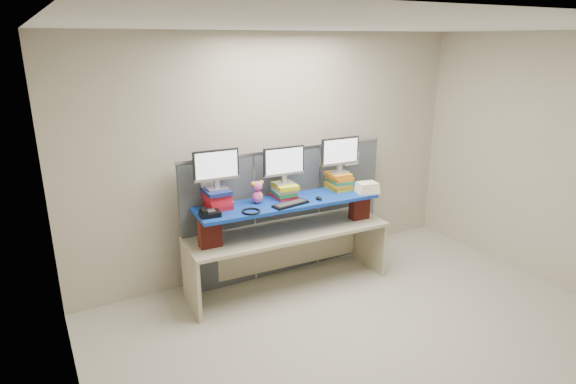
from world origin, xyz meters
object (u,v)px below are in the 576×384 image
desk (288,241)px  keyboard (291,204)px  blue_board (288,202)px  monitor_left (216,167)px  desk_phone (209,213)px  monitor_right (340,153)px  monitor_center (284,163)px

desk → keyboard: size_ratio=5.42×
blue_board → monitor_left: bearing=171.1°
blue_board → desk_phone: bearing=-175.5°
blue_board → monitor_right: monitor_right is taller
blue_board → desk_phone: desk_phone is taller
blue_board → desk_phone: size_ratio=9.40×
blue_board → monitor_right: bearing=9.3°
blue_board → keyboard: 0.15m
monitor_right → desk_phone: bearing=-173.4°
blue_board → desk_phone: (-0.91, -0.02, 0.05)m
monitor_left → keyboard: monitor_left is taller
monitor_left → keyboard: 0.87m
monitor_left → keyboard: size_ratio=1.12×
monitor_center → keyboard: bearing=-100.3°
keyboard → desk_phone: size_ratio=1.97×
desk → monitor_left: 1.19m
monitor_left → monitor_center: monitor_left is taller
monitor_right → desk_phone: (-1.64, -0.10, -0.40)m
monitor_left → desk_phone: size_ratio=2.21×
monitor_left → monitor_right: 1.48m
keyboard → desk: bearing=62.3°
monitor_left → monitor_right: (1.47, -0.08, -0.01)m
monitor_left → desk_phone: monitor_left is taller
monitor_center → monitor_right: bearing=-0.0°
monitor_right → monitor_left: bearing=-180.0°
monitor_center → desk_phone: monitor_center is taller
desk → monitor_left: (-0.75, 0.16, 0.92)m
monitor_right → monitor_center: bearing=180.0°
monitor_right → desk: bearing=-170.7°
blue_board → keyboard: size_ratio=4.78×
desk → monitor_left: monitor_left is taller
keyboard → monitor_right: bearing=6.2°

